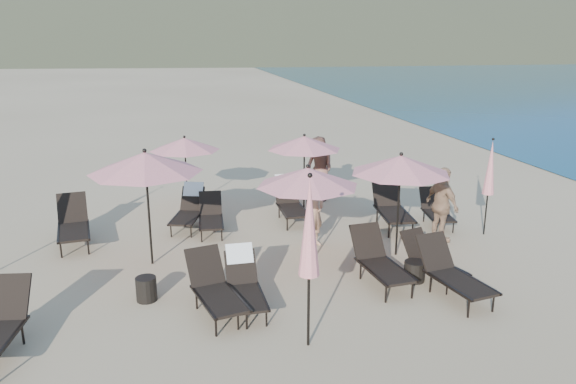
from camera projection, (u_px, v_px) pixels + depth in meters
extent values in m
plane|color=#D6BA8C|center=(353.00, 297.00, 10.45)|extent=(800.00, 800.00, 0.00)
cone|color=brown|center=(468.00, 15.00, 355.89)|extent=(280.00, 280.00, 32.00)
cube|color=beige|center=(73.00, 5.00, 286.92)|extent=(18.00, 16.00, 38.00)
cube|color=black|center=(8.00, 297.00, 8.94)|extent=(0.72, 0.57, 0.65)
cylinder|color=black|center=(23.00, 334.00, 8.82)|extent=(0.04, 0.04, 0.36)
cube|color=black|center=(11.00, 339.00, 8.28)|extent=(0.26, 1.41, 0.04)
cube|color=black|center=(221.00, 300.00, 9.55)|extent=(0.90, 1.34, 0.05)
cube|color=black|center=(205.00, 266.00, 10.18)|extent=(0.73, 0.60, 0.63)
cylinder|color=black|center=(216.00, 327.00, 9.04)|extent=(0.04, 0.04, 0.35)
cylinder|color=black|center=(197.00, 300.00, 9.96)|extent=(0.04, 0.04, 0.35)
cylinder|color=black|center=(247.00, 320.00, 9.27)|extent=(0.04, 0.04, 0.35)
cylinder|color=black|center=(225.00, 294.00, 10.18)|extent=(0.04, 0.04, 0.35)
cube|color=black|center=(202.00, 302.00, 9.46)|extent=(0.36, 1.36, 0.04)
cube|color=black|center=(236.00, 295.00, 9.72)|extent=(0.36, 1.36, 0.04)
cube|color=black|center=(248.00, 298.00, 9.69)|extent=(0.58, 1.11, 0.05)
cube|color=black|center=(241.00, 267.00, 10.31)|extent=(0.57, 0.42, 0.57)
cylinder|color=black|center=(238.00, 321.00, 9.26)|extent=(0.03, 0.03, 0.31)
cylinder|color=black|center=(230.00, 296.00, 10.14)|extent=(0.03, 0.03, 0.31)
cylinder|color=black|center=(266.00, 318.00, 9.36)|extent=(0.03, 0.03, 0.31)
cylinder|color=black|center=(256.00, 293.00, 10.25)|extent=(0.03, 0.03, 0.31)
cube|color=black|center=(231.00, 298.00, 9.67)|extent=(0.05, 1.24, 0.04)
cube|color=black|center=(263.00, 295.00, 9.80)|extent=(0.05, 1.24, 0.04)
cube|color=white|center=(239.00, 254.00, 10.38)|extent=(0.50, 0.26, 0.34)
cube|color=black|center=(386.00, 271.00, 10.70)|extent=(0.76, 1.31, 0.05)
cube|color=black|center=(368.00, 241.00, 11.38)|extent=(0.69, 0.53, 0.64)
cylinder|color=black|center=(386.00, 294.00, 10.19)|extent=(0.04, 0.04, 0.35)
cylinder|color=black|center=(361.00, 271.00, 11.17)|extent=(0.04, 0.04, 0.35)
cylinder|color=black|center=(412.00, 289.00, 10.35)|extent=(0.04, 0.04, 0.35)
cylinder|color=black|center=(385.00, 267.00, 11.33)|extent=(0.04, 0.04, 0.35)
cube|color=black|center=(370.00, 272.00, 10.65)|extent=(0.18, 1.40, 0.04)
cube|color=black|center=(400.00, 267.00, 10.84)|extent=(0.18, 1.40, 0.04)
cube|color=black|center=(440.00, 268.00, 10.95)|extent=(0.84, 1.19, 0.04)
cube|color=black|center=(416.00, 244.00, 11.48)|extent=(0.65, 0.55, 0.56)
cylinder|color=black|center=(447.00, 287.00, 10.50)|extent=(0.03, 0.03, 0.31)
cylinder|color=black|center=(414.00, 270.00, 11.28)|extent=(0.03, 0.03, 0.31)
cylinder|color=black|center=(465.00, 282.00, 10.72)|extent=(0.03, 0.03, 0.31)
cylinder|color=black|center=(431.00, 265.00, 11.50)|extent=(0.03, 0.03, 0.31)
cube|color=black|center=(428.00, 270.00, 10.86)|extent=(0.38, 1.17, 0.04)
cube|color=black|center=(448.00, 264.00, 11.11)|extent=(0.38, 1.17, 0.04)
cube|color=black|center=(462.00, 284.00, 10.16)|extent=(0.85, 1.34, 0.05)
cube|color=black|center=(435.00, 252.00, 10.82)|extent=(0.72, 0.58, 0.64)
cylinder|color=black|center=(469.00, 308.00, 9.65)|extent=(0.04, 0.04, 0.35)
cylinder|color=black|center=(431.00, 283.00, 10.60)|extent=(0.04, 0.04, 0.35)
cylinder|color=black|center=(493.00, 303.00, 9.85)|extent=(0.04, 0.04, 0.35)
cylinder|color=black|center=(454.00, 279.00, 10.80)|extent=(0.04, 0.04, 0.35)
cube|color=black|center=(446.00, 285.00, 10.09)|extent=(0.29, 1.39, 0.04)
cube|color=black|center=(474.00, 279.00, 10.32)|extent=(0.29, 1.39, 0.04)
cube|color=black|center=(74.00, 232.00, 12.76)|extent=(0.84, 1.38, 0.05)
cube|color=black|center=(72.00, 208.00, 13.46)|extent=(0.73, 0.58, 0.67)
cylinder|color=black|center=(61.00, 250.00, 12.23)|extent=(0.04, 0.04, 0.37)
cylinder|color=black|center=(62.00, 233.00, 13.24)|extent=(0.04, 0.04, 0.37)
cylinder|color=black|center=(88.00, 247.00, 12.42)|extent=(0.04, 0.04, 0.37)
cylinder|color=black|center=(87.00, 231.00, 13.42)|extent=(0.04, 0.04, 0.37)
cube|color=black|center=(58.00, 233.00, 12.70)|extent=(0.24, 1.45, 0.04)
cube|color=black|center=(89.00, 229.00, 12.91)|extent=(0.24, 1.45, 0.04)
cube|color=black|center=(186.00, 218.00, 13.87)|extent=(0.89, 1.25, 0.05)
cube|color=black|center=(193.00, 199.00, 14.53)|extent=(0.68, 0.58, 0.58)
cylinder|color=black|center=(171.00, 231.00, 13.49)|extent=(0.03, 0.03, 0.32)
cylinder|color=black|center=(182.00, 218.00, 14.42)|extent=(0.03, 0.03, 0.32)
cylinder|color=black|center=(191.00, 231.00, 13.45)|extent=(0.03, 0.03, 0.32)
cylinder|color=black|center=(200.00, 219.00, 14.38)|extent=(0.03, 0.03, 0.32)
cube|color=black|center=(175.00, 217.00, 13.94)|extent=(0.41, 1.22, 0.04)
cube|color=black|center=(197.00, 218.00, 13.89)|extent=(0.41, 1.22, 0.04)
cube|color=white|center=(193.00, 189.00, 14.59)|extent=(0.56, 0.40, 0.35)
cube|color=black|center=(211.00, 223.00, 13.59)|extent=(0.64, 1.13, 0.05)
cube|color=black|center=(210.00, 203.00, 14.21)|extent=(0.59, 0.45, 0.56)
cylinder|color=black|center=(202.00, 236.00, 13.17)|extent=(0.03, 0.03, 0.31)
cylinder|color=black|center=(202.00, 223.00, 14.06)|extent=(0.03, 0.03, 0.31)
cylinder|color=black|center=(222.00, 235.00, 13.24)|extent=(0.03, 0.03, 0.31)
cylinder|color=black|center=(221.00, 222.00, 14.13)|extent=(0.03, 0.03, 0.31)
cube|color=black|center=(200.00, 222.00, 13.59)|extent=(0.13, 1.23, 0.04)
cube|color=black|center=(222.00, 221.00, 13.67)|extent=(0.13, 1.23, 0.04)
cube|color=black|center=(293.00, 211.00, 14.41)|extent=(0.63, 1.20, 0.05)
cube|color=black|center=(286.00, 191.00, 15.08)|extent=(0.62, 0.46, 0.62)
cylinder|color=black|center=(287.00, 224.00, 13.93)|extent=(0.04, 0.04, 0.34)
cylinder|color=black|center=(279.00, 212.00, 14.90)|extent=(0.04, 0.04, 0.34)
cylinder|color=black|center=(307.00, 223.00, 14.04)|extent=(0.04, 0.04, 0.34)
cylinder|color=black|center=(298.00, 210.00, 15.01)|extent=(0.04, 0.04, 0.34)
cube|color=black|center=(281.00, 210.00, 14.39)|extent=(0.05, 1.35, 0.04)
cube|color=black|center=(304.00, 209.00, 14.51)|extent=(0.05, 1.35, 0.04)
cube|color=white|center=(285.00, 181.00, 15.16)|extent=(0.54, 0.29, 0.37)
cube|color=black|center=(395.00, 215.00, 13.94)|extent=(0.85, 1.41, 0.06)
cube|color=black|center=(386.00, 192.00, 14.72)|extent=(0.75, 0.59, 0.69)
cylinder|color=black|center=(389.00, 230.00, 13.44)|extent=(0.04, 0.04, 0.38)
cylinder|color=black|center=(377.00, 215.00, 14.54)|extent=(0.04, 0.04, 0.38)
cylinder|color=black|center=(412.00, 229.00, 13.49)|extent=(0.04, 0.04, 0.38)
cylinder|color=black|center=(399.00, 215.00, 14.59)|extent=(0.04, 0.04, 0.38)
cube|color=black|center=(381.00, 214.00, 13.96)|extent=(0.23, 1.50, 0.04)
cube|color=black|center=(407.00, 213.00, 14.03)|extent=(0.23, 1.50, 0.04)
cube|color=black|center=(439.00, 216.00, 14.13)|extent=(0.70, 1.13, 0.04)
cube|color=black|center=(431.00, 198.00, 14.74)|extent=(0.60, 0.48, 0.55)
cylinder|color=black|center=(435.00, 228.00, 13.73)|extent=(0.03, 0.03, 0.30)
cylinder|color=black|center=(424.00, 216.00, 14.60)|extent=(0.03, 0.03, 0.30)
cylinder|color=black|center=(453.00, 227.00, 13.76)|extent=(0.03, 0.03, 0.30)
cylinder|color=black|center=(441.00, 216.00, 14.63)|extent=(0.03, 0.03, 0.30)
cube|color=black|center=(428.00, 215.00, 14.15)|extent=(0.22, 1.18, 0.04)
cube|color=black|center=(448.00, 215.00, 14.18)|extent=(0.22, 1.18, 0.04)
cylinder|color=black|center=(149.00, 212.00, 11.65)|extent=(0.05, 0.05, 2.32)
cone|color=pink|center=(145.00, 162.00, 11.37)|extent=(2.32, 2.32, 0.42)
sphere|color=black|center=(144.00, 151.00, 11.30)|extent=(0.09, 0.09, 0.09)
cylinder|color=black|center=(307.00, 222.00, 11.42)|extent=(0.04, 0.04, 2.08)
cone|color=pink|center=(308.00, 177.00, 11.17)|extent=(2.08, 2.08, 0.38)
sphere|color=black|center=(308.00, 166.00, 11.11)|extent=(0.08, 0.08, 0.08)
cylinder|color=black|center=(398.00, 208.00, 12.17)|extent=(0.05, 0.05, 2.16)
cone|color=pink|center=(401.00, 164.00, 11.91)|extent=(2.16, 2.16, 0.39)
sphere|color=black|center=(401.00, 154.00, 11.84)|extent=(0.08, 0.08, 0.08)
cylinder|color=black|center=(186.00, 175.00, 15.53)|extent=(0.04, 0.04, 1.92)
cone|color=pink|center=(185.00, 144.00, 15.30)|extent=(1.92, 1.92, 0.35)
sphere|color=black|center=(184.00, 137.00, 15.24)|extent=(0.07, 0.07, 0.07)
cylinder|color=black|center=(304.00, 176.00, 15.29)|extent=(0.04, 0.04, 2.00)
cone|color=pink|center=(304.00, 143.00, 15.04)|extent=(2.00, 2.00, 0.36)
sphere|color=black|center=(304.00, 135.00, 14.99)|extent=(0.08, 0.08, 0.08)
cylinder|color=black|center=(308.00, 310.00, 8.68)|extent=(0.04, 0.04, 1.20)
cone|color=pink|center=(309.00, 227.00, 8.31)|extent=(0.33, 0.33, 1.53)
sphere|color=black|center=(310.00, 175.00, 8.09)|extent=(0.08, 0.08, 0.08)
cylinder|color=black|center=(486.00, 214.00, 13.58)|extent=(0.04, 0.04, 1.03)
cone|color=pink|center=(490.00, 168.00, 13.26)|extent=(0.28, 0.28, 1.30)
sphere|color=black|center=(493.00, 139.00, 13.08)|extent=(0.07, 0.07, 0.07)
cylinder|color=black|center=(146.00, 289.00, 10.26)|extent=(0.38, 0.38, 0.45)
cylinder|color=black|center=(414.00, 271.00, 11.08)|extent=(0.41, 0.41, 0.41)
imported|color=tan|center=(314.00, 213.00, 12.77)|extent=(0.70, 0.64, 1.61)
imported|color=#93604C|center=(319.00, 169.00, 16.31)|extent=(1.07, 1.14, 1.88)
imported|color=tan|center=(442.00, 205.00, 13.02)|extent=(0.64, 1.12, 1.79)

